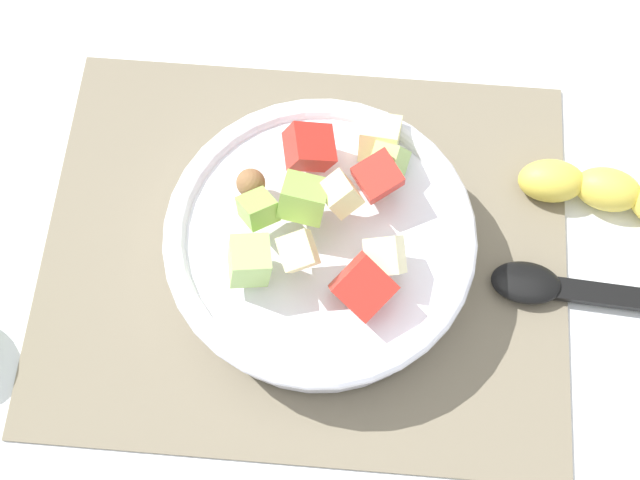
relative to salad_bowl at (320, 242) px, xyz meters
The scene contains 5 objects.
ground_plane 0.04m from the salad_bowl, 152.69° to the left, with size 2.40×2.40×0.00m, color silver.
placemat 0.04m from the salad_bowl, 152.69° to the left, with size 0.43×0.35×0.01m, color #756B56.
salad_bowl is the anchor object (origin of this frame).
serving_spoon 0.20m from the salad_bowl, ahead, with size 0.19×0.04×0.01m.
banana_whole 0.24m from the salad_bowl, 17.32° to the left, with size 0.15×0.06×0.04m.
Camera 1 is at (0.03, -0.27, 0.66)m, focal length 48.86 mm.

